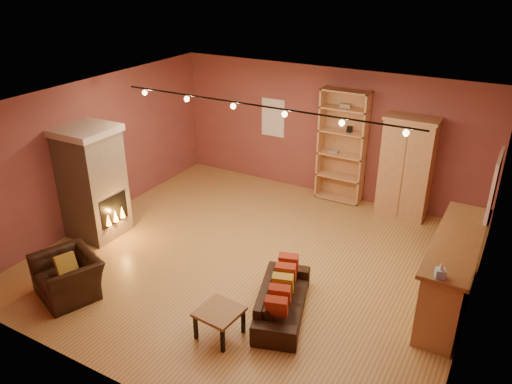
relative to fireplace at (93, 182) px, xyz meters
The scene contains 16 objects.
floor 3.28m from the fireplace, 11.16° to the left, with size 7.00×7.00×0.00m, color olive.
ceiling 3.55m from the fireplace, 11.16° to the left, with size 7.00×7.00×0.00m, color brown.
back_wall 4.92m from the fireplace, 51.69° to the left, with size 7.00×0.02×2.80m, color brown.
left_wall 0.83m from the fireplace, 127.41° to the left, with size 0.02×6.50×2.80m, color brown.
right_wall 6.58m from the fireplace, ahead, with size 0.02×6.50×2.80m, color brown.
fireplace is the anchor object (origin of this frame).
back_window 4.24m from the fireplace, 65.55° to the left, with size 0.56×0.04×0.86m, color white.
bookcase 5.09m from the fireplace, 47.02° to the left, with size 0.99×0.39×2.42m.
armoire 6.03m from the fireplace, 36.48° to the left, with size 1.03×0.59×2.08m.
bar_counter 6.33m from the fireplace, ahead, with size 0.65×2.44×1.17m.
tissue_box 6.20m from the fireplace, ahead, with size 0.15×0.15×0.22m.
right_window 6.84m from the fireplace, 17.08° to the left, with size 0.05×0.90×1.00m, color white.
loveseat 4.23m from the fireplace, ahead, with size 0.95×1.71×0.71m.
armchair 2.04m from the fireplace, 57.97° to the right, with size 1.16×0.96×0.87m.
coffee_table 3.89m from the fireplace, 19.84° to the right, with size 0.61×0.61×0.43m.
track_rail 3.54m from the fireplace, 14.74° to the left, with size 5.20×0.09×0.13m.
Camera 1 is at (3.69, -6.44, 4.79)m, focal length 35.00 mm.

